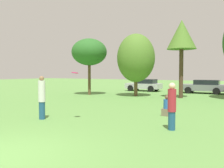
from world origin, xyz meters
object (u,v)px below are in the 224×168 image
tree_1 (136,58)px  person_catcher (172,106)px  tree_2 (182,36)px  parked_car_silver (144,85)px  parked_car_grey (204,86)px  bystander_sitting (167,108)px  frisbee (75,73)px  person_thrower (42,97)px  tree_0 (89,52)px

tree_1 → person_catcher: bearing=-58.6°
tree_2 → tree_1: bearing=-173.0°
parked_car_silver → parked_car_grey: (6.30, 0.21, 0.00)m
bystander_sitting → parked_car_grey: (-0.85, 13.93, 0.30)m
frisbee → bystander_sitting: frisbee is taller
frisbee → bystander_sitting: bearing=46.3°
person_thrower → parked_car_silver: bearing=88.9°
bystander_sitting → tree_1: size_ratio=0.18×
frisbee → tree_1: size_ratio=0.05×
parked_car_silver → parked_car_grey: size_ratio=0.92×
tree_2 → parked_car_grey: size_ratio=1.49×
tree_2 → parked_car_grey: tree_2 is taller
parked_car_grey → bystander_sitting: bearing=91.7°
tree_0 → parked_car_silver: 7.94m
frisbee → person_catcher: bearing=6.4°
person_catcher → parked_car_silver: person_catcher is taller
bystander_sitting → tree_0: size_ratio=0.19×
tree_0 → tree_2: bearing=10.3°
person_thrower → person_catcher: (5.49, 0.97, -0.10)m
bystander_sitting → parked_car_grey: bearing=93.5°
parked_car_grey → parked_car_silver: bearing=0.1°
tree_0 → tree_1: tree_1 is taller
tree_2 → parked_car_silver: tree_2 is taller
person_thrower → frisbee: frisbee is taller
person_catcher → tree_0: bearing=-51.8°
tree_0 → parked_car_silver: (2.51, 6.81, -3.22)m
tree_0 → parked_car_silver: bearing=69.8°
frisbee → tree_2: (1.36, 11.49, 2.93)m
frisbee → tree_2: 11.93m
parked_car_grey → person_thrower: bearing=76.7°
tree_1 → parked_car_grey: 7.99m
person_thrower → frisbee: size_ratio=6.54×
frisbee → tree_2: tree_2 is taller
parked_car_grey → tree_2: bearing=80.3°
tree_0 → person_thrower: bearing=-63.6°
parked_car_grey → person_catcher: bearing=94.8°
tree_0 → parked_car_grey: bearing=38.6°
bystander_sitting → tree_2: tree_2 is taller
person_catcher → frisbee: (-4.05, -0.46, 1.16)m
person_thrower → parked_car_silver: size_ratio=0.49×
person_catcher → bystander_sitting: 2.91m
parked_car_silver → parked_car_grey: bearing=-179.9°
tree_1 → parked_car_grey: size_ratio=1.29×
bystander_sitting → parked_car_grey: parked_car_grey is taller
bystander_sitting → person_thrower: bearing=-140.6°
tree_0 → tree_2: tree_2 is taller
parked_car_grey → tree_0: bearing=36.8°
parked_car_silver → parked_car_grey: 6.30m
person_thrower → frisbee: (1.44, 0.52, 1.07)m
tree_1 → parked_car_silver: (-1.74, 5.82, -2.60)m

